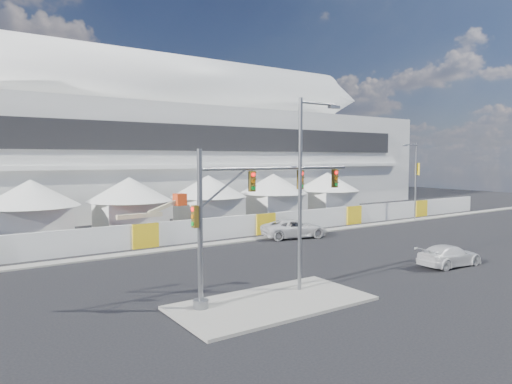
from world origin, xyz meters
TOP-DOWN VIEW (x-y plane):
  - ground at (0.00, 0.00)m, footprint 160.00×160.00m
  - median_island at (-6.00, -3.00)m, footprint 10.00×5.00m
  - far_curb at (20.00, 12.50)m, footprint 80.00×1.20m
  - stadium at (8.71, 41.50)m, footprint 80.00×24.80m
  - tent_row at (0.50, 24.00)m, footprint 53.40×8.40m
  - hoarding_fence at (6.00, 14.50)m, footprint 70.00×0.25m
  - scaffold_tower at (46.00, 36.00)m, footprint 4.40×4.40m
  - sedan_silver at (7.15, 11.49)m, footprint 2.33×4.67m
  - pickup_curb at (7.07, 11.33)m, footprint 4.24×6.60m
  - pickup_near at (8.70, -3.21)m, footprint 2.42×5.11m
  - lot_car_a at (22.43, 17.69)m, footprint 3.91×4.03m
  - traffic_mast at (-7.41, -1.90)m, footprint 9.77×0.74m
  - streetlight_median at (-3.27, -2.16)m, footprint 2.86×0.29m
  - streetlight_curb at (26.02, 12.50)m, footprint 2.68×0.60m
  - boom_lift at (-5.74, 17.87)m, footprint 7.87×1.99m

SIDE VIEW (x-z plane):
  - ground at x=0.00m, z-range 0.00..0.00m
  - far_curb at x=20.00m, z-range 0.00..0.12m
  - median_island at x=-6.00m, z-range 0.00..0.15m
  - lot_car_a at x=22.43m, z-range 0.00..1.37m
  - pickup_near at x=8.70m, z-range 0.00..1.44m
  - sedan_silver at x=7.15m, z-range 0.00..1.53m
  - pickup_curb at x=7.07m, z-range 0.00..1.69m
  - hoarding_fence at x=6.00m, z-range 0.00..2.00m
  - boom_lift at x=-5.74m, z-range -0.92..3.06m
  - tent_row at x=0.50m, z-range 0.45..5.85m
  - traffic_mast at x=-7.41m, z-range 0.56..8.13m
  - streetlight_curb at x=26.02m, z-range 0.73..9.77m
  - scaffold_tower at x=46.00m, z-range 0.00..12.00m
  - streetlight_median at x=-3.27m, z-range 0.92..11.25m
  - stadium at x=8.71m, z-range -1.54..20.44m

